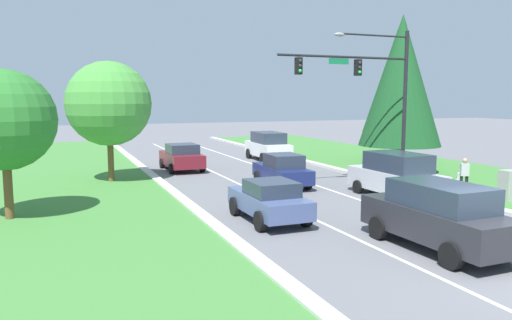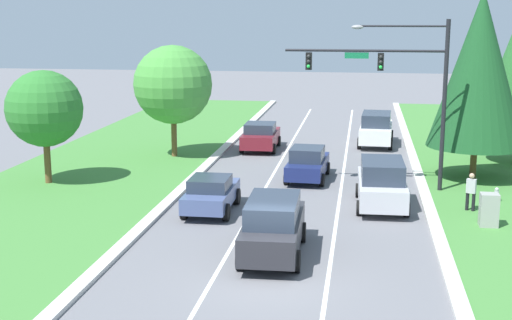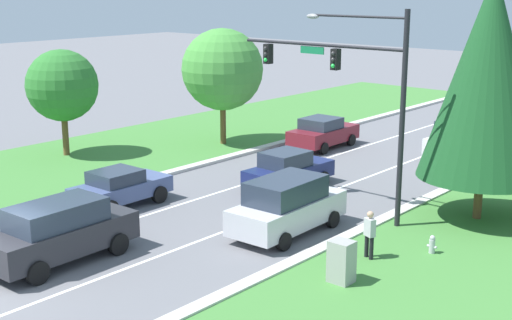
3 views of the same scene
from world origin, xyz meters
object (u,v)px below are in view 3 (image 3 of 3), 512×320
utility_cabinet (341,263)px  pedestrian (370,233)px  fire_hydrant (432,246)px  oak_near_left_tree (62,86)px  white_suv (464,138)px  burgundy_sedan (323,132)px  oak_far_left_tree (222,70)px  silver_suv (287,205)px  charcoal_suv (60,231)px  navy_sedan (288,170)px  slate_blue_sedan (120,187)px  traffic_signal_mast (354,81)px  conifer_near_right_tree (488,76)px

utility_cabinet → pedestrian: 2.24m
fire_hydrant → oak_near_left_tree: size_ratio=0.13×
utility_cabinet → oak_near_left_tree: oak_near_left_tree is taller
white_suv → utility_cabinet: 17.81m
burgundy_sedan → utility_cabinet: 18.46m
white_suv → oak_far_left_tree: bearing=-151.2°
silver_suv → utility_cabinet: bearing=-33.4°
charcoal_suv → fire_hydrant: bearing=41.9°
fire_hydrant → charcoal_suv: bearing=-136.6°
charcoal_suv → oak_near_left_tree: oak_near_left_tree is taller
silver_suv → fire_hydrant: 5.29m
utility_cabinet → navy_sedan: bearing=136.8°
white_suv → oak_far_left_tree: oak_far_left_tree is taller
white_suv → slate_blue_sedan: size_ratio=1.24×
slate_blue_sedan → pedestrian: 10.91m
oak_near_left_tree → white_suv: bearing=39.2°
charcoal_suv → oak_far_left_tree: 18.15m
white_suv → silver_suv: 14.79m
utility_cabinet → oak_near_left_tree: 20.79m
silver_suv → oak_far_left_tree: oak_far_left_tree is taller
traffic_signal_mast → silver_suv: size_ratio=1.62×
burgundy_sedan → fire_hydrant: size_ratio=6.25×
oak_far_left_tree → charcoal_suv: bearing=-64.0°
traffic_signal_mast → navy_sedan: traffic_signal_mast is taller
pedestrian → oak_far_left_tree: (-15.35, 9.42, 3.29)m
white_suv → pedestrian: bearing=-73.5°
conifer_near_right_tree → oak_near_left_tree: conifer_near_right_tree is taller
utility_cabinet → pedestrian: size_ratio=0.82×
pedestrian → silver_suv: bearing=16.9°
white_suv → pedestrian: size_ratio=3.03×
slate_blue_sedan → oak_near_left_tree: bearing=157.4°
slate_blue_sedan → conifer_near_right_tree: 14.89m
traffic_signal_mast → fire_hydrant: traffic_signal_mast is taller
traffic_signal_mast → burgundy_sedan: 12.75m
oak_far_left_tree → pedestrian: bearing=-31.5°
traffic_signal_mast → silver_suv: traffic_signal_mast is taller
traffic_signal_mast → utility_cabinet: size_ratio=5.76×
slate_blue_sedan → oak_far_left_tree: bearing=112.1°
conifer_near_right_tree → utility_cabinet: bearing=-94.0°
traffic_signal_mast → utility_cabinet: bearing=-58.9°
conifer_near_right_tree → white_suv: bearing=117.8°
white_suv → conifer_near_right_tree: size_ratio=0.55×
pedestrian → oak_far_left_tree: 18.31m
silver_suv → navy_sedan: bearing=126.2°
navy_sedan → conifer_near_right_tree: conifer_near_right_tree is taller
oak_near_left_tree → silver_suv: bearing=-6.2°
fire_hydrant → oak_near_left_tree: (-21.10, 0.34, 3.39)m
traffic_signal_mast → navy_sedan: (-4.25, 1.54, -4.47)m
burgundy_sedan → slate_blue_sedan: 14.09m
white_suv → silver_suv: (0.05, -14.79, -0.03)m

